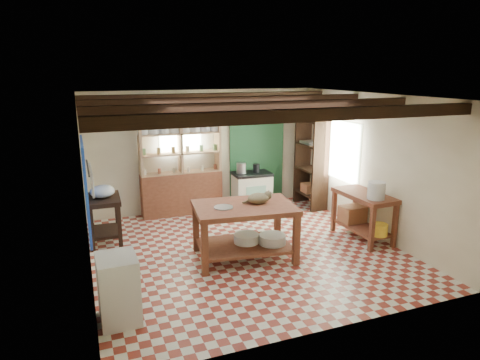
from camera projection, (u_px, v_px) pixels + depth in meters
name	position (u px, v px, depth m)	size (l,w,h in m)	color
floor	(246.00, 251.00, 7.32)	(5.00, 5.00, 0.02)	maroon
ceiling	(246.00, 96.00, 6.67)	(5.00, 5.00, 0.02)	#404044
wall_back	(203.00, 151.00, 9.26)	(5.00, 0.04, 2.60)	beige
wall_front	(329.00, 227.00, 4.73)	(5.00, 0.04, 2.60)	beige
wall_left	(84.00, 192.00, 6.13)	(0.04, 5.00, 2.60)	beige
wall_right	(372.00, 165.00, 7.86)	(0.04, 5.00, 2.60)	beige
ceiling_beams	(246.00, 104.00, 6.70)	(5.00, 3.80, 0.15)	black
blue_wall_patch	(86.00, 189.00, 7.01)	(0.04, 1.40, 1.60)	blue
green_wall_patch	(257.00, 150.00, 9.68)	(1.30, 0.04, 2.30)	#1E4C2A
window_back	(180.00, 134.00, 8.97)	(0.90, 0.02, 0.80)	white
window_right	(340.00, 150.00, 8.73)	(0.02, 1.30, 1.20)	white
utensil_rail	(89.00, 178.00, 4.95)	(0.06, 0.90, 0.28)	black
pot_rack	(265.00, 110.00, 9.07)	(0.86, 0.12, 0.36)	black
shelving_unit	(181.00, 163.00, 8.95)	(1.70, 0.34, 2.20)	tan
tall_rack	(311.00, 163.00, 9.49)	(0.40, 0.86, 2.00)	black
work_table	(244.00, 232.00, 6.93)	(1.59, 1.06, 0.90)	brown
stove	(252.00, 190.00, 9.51)	(0.82, 0.55, 0.81)	white
prep_table	(105.00, 220.00, 7.58)	(0.57, 0.82, 0.83)	black
white_cabinet	(118.00, 289.00, 5.17)	(0.47, 0.56, 0.84)	silver
right_counter	(363.00, 216.00, 7.73)	(0.60, 1.20, 0.86)	brown
cat	(258.00, 198.00, 6.90)	(0.37, 0.28, 0.17)	olive
steel_tray	(223.00, 207.00, 6.69)	(0.30, 0.30, 0.02)	#AAACB2
basin_large	(246.00, 238.00, 7.03)	(0.41, 0.41, 0.14)	silver
basin_small	(272.00, 239.00, 6.98)	(0.44, 0.44, 0.15)	silver
kettle_left	(241.00, 168.00, 9.30)	(0.20, 0.20, 0.24)	#AAACB2
kettle_right	(256.00, 168.00, 9.42)	(0.15, 0.15, 0.19)	black
enamel_bowl	(102.00, 191.00, 7.45)	(0.43, 0.43, 0.21)	silver
white_bucket	(376.00, 190.00, 7.25)	(0.30, 0.30, 0.30)	silver
wicker_basket	(352.00, 214.00, 8.01)	(0.43, 0.35, 0.30)	#9D633F
yellow_tub	(379.00, 230.00, 7.35)	(0.28, 0.28, 0.20)	yellow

